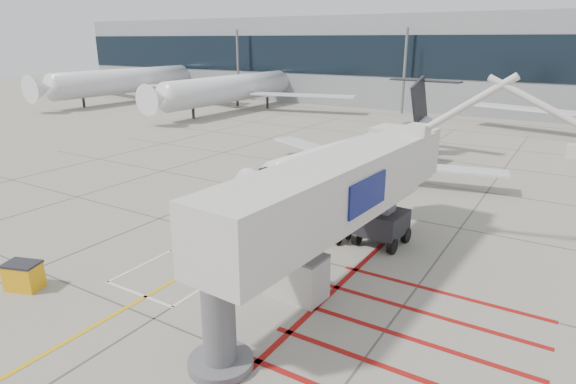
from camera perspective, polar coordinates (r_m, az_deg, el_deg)
The scene contains 13 objects.
ground_plane at distance 22.61m, azimuth -8.15°, elevation -10.01°, with size 260.00×260.00×0.00m, color gray.
regional_jet at distance 35.04m, azimuth 6.39°, elevation 6.22°, with size 21.44×27.04×7.09m, color silver, non-canonical shape.
jet_bridge at distance 20.04m, azimuth 4.37°, elevation -1.73°, with size 9.00×18.99×7.60m, color silver, non-canonical shape.
pushback_tug at distance 22.48m, azimuth -2.48°, elevation -8.19°, with size 2.19×1.37×1.28m, color #A81019, non-canonical shape.
spill_bin at distance 24.15m, azimuth -28.87°, elevation -8.68°, with size 1.43×0.95×1.24m, color #F1A70D, non-canonical shape.
baggage_cart at distance 26.37m, azimuth 5.14°, elevation -4.16°, with size 2.09×1.32×1.32m, color #535357, non-canonical shape.
ground_power_unit at distance 20.51m, azimuth 0.96°, elevation -9.77°, with size 2.49×1.45×1.97m, color beige, non-canonical shape.
cone_nose at distance 28.55m, azimuth -10.25°, elevation -3.49°, with size 0.38×0.38×0.53m, color #DE500B.
cone_side at distance 25.97m, azimuth 1.72°, elevation -5.34°, with size 0.41×0.41×0.57m, color #FF4F0D.
terminal_building at distance 85.31m, azimuth 30.49°, elevation 13.02°, with size 180.00×28.00×14.00m, color gray.
terminal_glass_band at distance 71.25m, azimuth 30.13°, elevation 13.43°, with size 180.00×0.10×6.00m, color black.
bg_aircraft_a at distance 91.96m, azimuth -17.03°, elevation 14.32°, with size 37.44×41.60×12.48m, color silver, non-canonical shape.
bg_aircraft_b at distance 76.58m, azimuth -5.25°, elevation 14.21°, with size 35.44×39.38×11.81m, color silver, non-canonical shape.
Camera 1 is at (13.10, -15.19, 10.44)m, focal length 30.00 mm.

